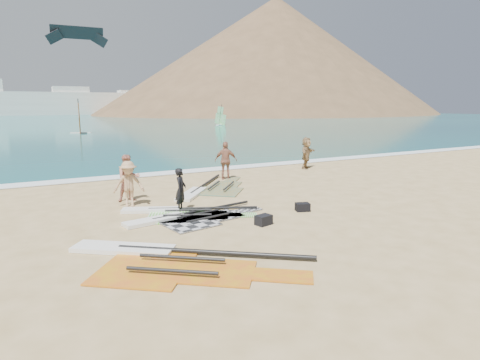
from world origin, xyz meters
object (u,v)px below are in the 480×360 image
beachgoer_mid (129,184)px  rig_red (164,259)px  rig_grey (187,218)px  gear_bag_far (303,207)px  beachgoer_left (129,178)px  person_wetsuit (181,190)px  rig_green (177,213)px  beachgoer_back (226,161)px  gear_bag_near (264,220)px  rig_orange (210,189)px  beachgoer_right (306,153)px

beachgoer_mid → rig_red: bearing=-79.9°
rig_grey → gear_bag_far: gear_bag_far is taller
beachgoer_left → beachgoer_mid: (-0.20, -0.90, -0.06)m
person_wetsuit → beachgoer_mid: bearing=79.8°
rig_green → beachgoer_back: size_ratio=2.35×
rig_grey → beachgoer_mid: bearing=105.1°
rig_grey → gear_bag_near: size_ratio=9.99×
rig_red → gear_bag_far: (5.96, 2.21, 0.10)m
rig_orange → beachgoer_back: bearing=-1.6°
rig_green → rig_orange: bearing=73.6°
gear_bag_far → beachgoer_mid: bearing=145.8°
beachgoer_mid → beachgoer_right: bearing=35.3°
person_wetsuit → beachgoer_right: beachgoer_right is taller
rig_grey → gear_bag_far: bearing=-22.5°
rig_grey → rig_orange: rig_orange is taller
rig_grey → beachgoer_mid: (-1.27, 2.74, 0.83)m
gear_bag_near → rig_red: bearing=-159.3°
gear_bag_far → rig_grey: bearing=167.3°
beachgoer_right → beachgoer_mid: bearing=165.3°
rig_red → beachgoer_right: (12.14, 10.06, 0.90)m
rig_green → gear_bag_far: bearing=1.6°
rig_green → gear_bag_far: 4.56m
rig_red → beachgoer_left: size_ratio=2.87×
rig_green → rig_orange: size_ratio=0.96×
rig_green → gear_bag_far: size_ratio=9.28×
rig_green → person_wetsuit: 0.89m
rig_green → beachgoer_left: beachgoer_left is taller
gear_bag_near → beachgoer_right: size_ratio=0.27×
beachgoer_left → gear_bag_far: bearing=-39.5°
beachgoer_back → beachgoer_left: bearing=52.9°
person_wetsuit → gear_bag_near: bearing=-113.4°
beachgoer_left → beachgoer_right: (11.39, 3.27, 0.01)m
rig_grey → rig_green: 0.82m
gear_bag_near → rig_grey: bearing=139.3°
person_wetsuit → beachgoer_left: (-1.30, 2.45, 0.15)m
rig_orange → gear_bag_near: size_ratio=9.53×
rig_red → rig_orange: bearing=94.9°
gear_bag_far → beachgoer_back: bearing=87.2°
rig_green → gear_bag_far: gear_bag_far is taller
rig_green → beachgoer_right: 12.08m
gear_bag_near → beachgoer_mid: bearing=126.2°
rig_green → gear_bag_near: (2.06, -2.53, 0.11)m
rig_red → beachgoer_left: beachgoer_left is taller
rig_grey → gear_bag_near: 2.62m
beachgoer_mid → beachgoer_right: beachgoer_right is taller
rig_red → gear_bag_near: gear_bag_near is taller
beachgoer_mid → beachgoer_right: 12.32m
beachgoer_right → rig_grey: bearing=179.3°
rig_red → beachgoer_right: 15.80m
rig_red → gear_bag_near: 4.07m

